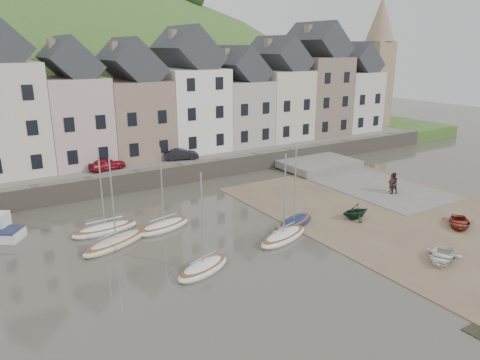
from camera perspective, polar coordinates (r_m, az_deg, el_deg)
ground at (r=30.91m, az=5.97°, el=-8.04°), size 160.00×160.00×0.00m
quay_land at (r=58.04m, az=-13.78°, el=4.06°), size 90.00×30.00×1.50m
quay_street at (r=47.34m, az=-9.36°, el=2.55°), size 70.00×7.00×0.10m
seawall at (r=44.39m, az=-7.56°, el=0.82°), size 70.00×1.20×1.80m
beach at (r=38.23m, az=19.15°, el=-3.95°), size 18.00×26.00×0.06m
slipway at (r=46.05m, az=14.66°, el=-0.09°), size 8.00×18.00×0.12m
hillside at (r=88.49m, az=-21.91°, el=-5.10°), size 134.40×84.00×84.00m
townhouse_terrace at (r=50.19m, az=-9.39°, el=10.04°), size 61.05×8.00×13.93m
church_spire at (r=69.51m, az=17.04°, el=14.39°), size 4.00×4.00×18.00m
sailboat_0 at (r=33.85m, az=-16.69°, el=-5.95°), size 4.86×1.82×6.32m
sailboat_1 at (r=33.40m, az=-9.60°, el=-5.77°), size 4.59×2.47×6.32m
sailboat_2 at (r=31.49m, az=-15.39°, el=-7.58°), size 5.44×3.43×6.32m
sailboat_3 at (r=27.17m, az=-4.67°, el=-11.01°), size 4.24×2.78×6.32m
sailboat_4 at (r=31.38m, az=5.51°, el=-7.11°), size 4.87×2.76×6.32m
sailboat_5 at (r=33.81m, az=6.79°, el=-5.36°), size 4.73×2.95×6.32m
rowboat_white at (r=30.83m, az=24.14°, el=-8.80°), size 3.69×3.30×0.63m
rowboat_green at (r=35.79m, az=14.37°, el=-3.82°), size 2.57×2.29×1.23m
rowboat_red at (r=36.96m, az=25.94°, el=-4.87°), size 3.77×3.59×0.64m
person_red at (r=43.04m, az=18.53°, el=-0.32°), size 0.73×0.61×1.69m
person_dark at (r=42.57m, az=18.78°, el=-0.36°), size 1.14×1.02×1.93m
car_left at (r=44.28m, az=-16.44°, el=1.96°), size 3.58×1.89×1.16m
car_right at (r=46.80m, az=-7.45°, el=3.26°), size 3.72×2.15×1.16m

